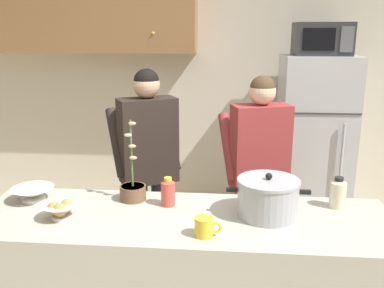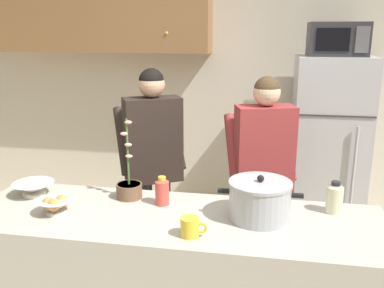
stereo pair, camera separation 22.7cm
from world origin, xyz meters
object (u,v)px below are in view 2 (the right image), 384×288
at_px(microwave, 337,39).
at_px(coffee_mug, 190,227).
at_px(bottle_near_edge, 162,191).
at_px(potted_orchid, 129,187).
at_px(person_near_pot, 153,151).
at_px(refrigerator, 327,148).
at_px(empty_bowl, 34,188).
at_px(person_by_sink, 263,161).
at_px(bottle_mid_counter, 335,197).
at_px(bread_bowl, 56,205).
at_px(cooking_pot, 260,200).

xyz_separation_m(microwave, coffee_mug, (-0.90, -2.03, -0.83)).
xyz_separation_m(bottle_near_edge, potted_orchid, (-0.21, 0.06, -0.02)).
bearing_deg(person_near_pot, refrigerator, 34.78).
height_order(empty_bowl, bottle_near_edge, bottle_near_edge).
distance_m(person_near_pot, person_by_sink, 0.81).
height_order(refrigerator, bottle_mid_counter, refrigerator).
relative_size(refrigerator, bread_bowl, 8.46).
bearing_deg(person_by_sink, microwave, 59.06).
bearing_deg(cooking_pot, bottle_mid_counter, 20.09).
relative_size(microwave, bottle_near_edge, 2.91).
bearing_deg(bottle_mid_counter, bottle_near_edge, -176.56).
distance_m(microwave, potted_orchid, 2.25).
xyz_separation_m(person_by_sink, coffee_mug, (-0.33, -1.08, -0.01)).
xyz_separation_m(cooking_pot, potted_orchid, (-0.76, 0.15, -0.04)).
distance_m(person_by_sink, potted_orchid, 1.02).
distance_m(person_by_sink, bottle_mid_counter, 0.78).
distance_m(refrigerator, bottle_near_edge, 2.05).
distance_m(bread_bowl, bottle_near_edge, 0.58).
bearing_deg(empty_bowl, potted_orchid, 6.73).
relative_size(bottle_mid_counter, potted_orchid, 0.37).
distance_m(empty_bowl, potted_orchid, 0.58).
relative_size(bread_bowl, bottle_mid_counter, 1.11).
bearing_deg(microwave, bottle_mid_counter, -96.40).
relative_size(cooking_pot, coffee_mug, 3.34).
relative_size(refrigerator, person_near_pot, 1.03).
distance_m(refrigerator, cooking_pot, 1.89).
distance_m(refrigerator, person_near_pot, 1.69).
height_order(microwave, bottle_near_edge, microwave).
distance_m(person_near_pot, bottle_near_edge, 0.79).
relative_size(cooking_pot, bottle_mid_counter, 2.48).
xyz_separation_m(refrigerator, potted_orchid, (-1.34, -1.64, 0.16)).
relative_size(microwave, bread_bowl, 2.45).
xyz_separation_m(microwave, bottle_mid_counter, (-0.18, -1.63, -0.79)).
xyz_separation_m(person_by_sink, cooking_pot, (-0.01, -0.82, 0.05)).
distance_m(cooking_pot, bread_bowl, 1.08).
bearing_deg(bottle_near_edge, cooking_pot, -9.22).
bearing_deg(coffee_mug, potted_orchid, 137.10).
distance_m(person_near_pot, bread_bowl, 1.01).
bearing_deg(person_by_sink, person_near_pot, 178.95).
distance_m(person_by_sink, cooking_pot, 0.82).
height_order(bottle_mid_counter, potted_orchid, potted_orchid).
relative_size(person_by_sink, coffee_mug, 12.04).
distance_m(person_near_pot, bottle_mid_counter, 1.38).
relative_size(coffee_mug, potted_orchid, 0.28).
height_order(bread_bowl, empty_bowl, bread_bowl).
height_order(refrigerator, cooking_pot, refrigerator).
height_order(bottle_near_edge, potted_orchid, potted_orchid).
relative_size(cooking_pot, potted_orchid, 0.93).
bearing_deg(bottle_mid_counter, microwave, 83.60).
bearing_deg(cooking_pot, bread_bowl, -172.74).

